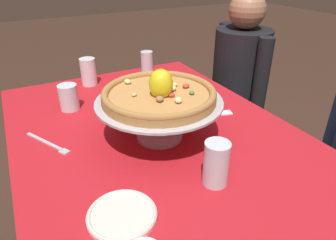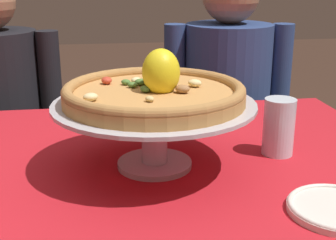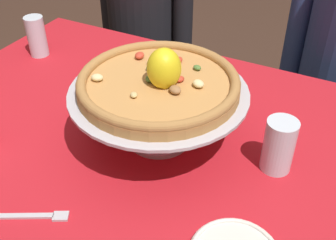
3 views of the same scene
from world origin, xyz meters
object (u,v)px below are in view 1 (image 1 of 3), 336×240
object	(u,v)px
pizza_stand	(160,110)
water_glass_side_right	(216,166)
sugar_packet	(225,113)
side_plate	(122,215)
dinner_fork	(49,144)
water_glass_front_left	(69,99)
water_glass_back_left	(147,66)
diner_left	(237,98)
pizza	(159,94)
water_glass_side_left	(89,73)

from	to	relation	value
pizza_stand	water_glass_side_right	distance (m)	0.30
water_glass_side_right	sugar_packet	distance (m)	0.45
sugar_packet	water_glass_side_right	bearing A→B (deg)	-41.13
pizza_stand	side_plate	distance (m)	0.40
side_plate	dinner_fork	size ratio (longest dim) A/B	0.88
pizza_stand	water_glass_front_left	bearing A→B (deg)	-148.01
water_glass_back_left	diner_left	bearing A→B (deg)	80.81
side_plate	dinner_fork	distance (m)	0.44
pizza	water_glass_front_left	distance (m)	0.46
water_glass_front_left	side_plate	bearing A→B (deg)	-1.36
water_glass_back_left	water_glass_side_left	world-z (taller)	water_glass_back_left
water_glass_side_right	side_plate	bearing A→B (deg)	-89.48
water_glass_back_left	sugar_packet	distance (m)	0.55
water_glass_side_left	sugar_packet	distance (m)	0.70
diner_left	water_glass_front_left	bearing A→B (deg)	-83.60
pizza_stand	dinner_fork	size ratio (longest dim) A/B	2.17
water_glass_side_left	diner_left	size ratio (longest dim) A/B	0.11
pizza	side_plate	distance (m)	0.42
pizza	dinner_fork	size ratio (longest dim) A/B	1.92
water_glass_side_left	diner_left	distance (m)	0.91
diner_left	pizza_stand	bearing A→B (deg)	-57.57
side_plate	pizza	bearing A→B (deg)	139.50
pizza_stand	water_glass_back_left	xyz separation A→B (m)	(-0.58, 0.21, -0.05)
water_glass_side_left	dinner_fork	bearing A→B (deg)	-29.48
water_glass_back_left	diner_left	size ratio (longest dim) A/B	0.11
dinner_fork	sugar_packet	xyz separation A→B (m)	(0.09, 0.68, -0.00)
dinner_fork	diner_left	size ratio (longest dim) A/B	0.17
diner_left	dinner_fork	bearing A→B (deg)	-72.47
side_plate	water_glass_back_left	bearing A→B (deg)	152.10
pizza_stand	sugar_packet	world-z (taller)	pizza_stand
water_glass_front_left	water_glass_side_left	xyz separation A→B (m)	(-0.23, 0.15, 0.01)
water_glass_front_left	side_plate	distance (m)	0.67
side_plate	sugar_packet	bearing A→B (deg)	120.39
pizza	dinner_fork	bearing A→B (deg)	-110.38
pizza_stand	water_glass_side_right	xyz separation A→B (m)	(0.29, 0.03, -0.05)
dinner_fork	water_glass_front_left	bearing A→B (deg)	153.05
water_glass_back_left	dinner_fork	world-z (taller)	water_glass_back_left
pizza_stand	water_glass_front_left	world-z (taller)	pizza_stand
pizza_stand	pizza	distance (m)	0.06
pizza_stand	water_glass_front_left	size ratio (longest dim) A/B	3.99
pizza_stand	water_glass_back_left	bearing A→B (deg)	159.92
water_glass_back_left	sugar_packet	bearing A→B (deg)	11.41
diner_left	side_plate	bearing A→B (deg)	-52.48
water_glass_side_right	water_glass_back_left	bearing A→B (deg)	168.22
water_glass_back_left	water_glass_side_right	xyz separation A→B (m)	(0.87, -0.18, -0.00)
pizza_stand	water_glass_back_left	distance (m)	0.62
pizza_stand	side_plate	size ratio (longest dim) A/B	2.46
side_plate	diner_left	distance (m)	1.31
pizza	water_glass_side_right	distance (m)	0.31
water_glass_back_left	water_glass_side_left	bearing A→B (deg)	-95.68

